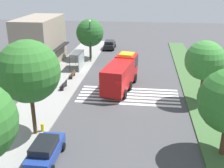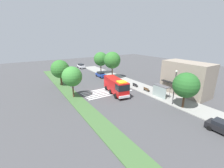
# 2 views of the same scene
# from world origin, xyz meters

# --- Properties ---
(ground_plane) EXTENTS (120.00, 120.00, 0.00)m
(ground_plane) POSITION_xyz_m (0.00, 0.00, 0.00)
(ground_plane) COLOR #424244
(sidewalk) EXTENTS (60.00, 5.32, 0.14)m
(sidewalk) POSITION_xyz_m (0.00, 9.05, 0.07)
(sidewalk) COLOR gray
(sidewalk) RESTS_ON ground_plane
(median_strip) EXTENTS (60.00, 3.00, 0.14)m
(median_strip) POSITION_xyz_m (0.00, -7.89, 0.07)
(median_strip) COLOR #3D6033
(median_strip) RESTS_ON ground_plane
(crosswalk) EXTENTS (4.95, 11.50, 0.01)m
(crosswalk) POSITION_xyz_m (1.21, 0.00, 0.01)
(crosswalk) COLOR silver
(crosswalk) RESTS_ON ground_plane
(fire_truck) EXTENTS (9.14, 3.87, 3.73)m
(fire_truck) POSITION_xyz_m (3.59, 1.07, 2.01)
(fire_truck) COLOR #B71414
(fire_truck) RESTS_ON ground_plane
(parked_car_mid) EXTENTS (4.29, 2.02, 1.70)m
(parked_car_mid) POSITION_xyz_m (-11.67, 5.19, 0.88)
(parked_car_mid) COLOR navy
(parked_car_mid) RESTS_ON ground_plane
(parked_car_east) EXTENTS (4.33, 2.12, 1.63)m
(parked_car_east) POSITION_xyz_m (23.51, 5.19, 0.85)
(parked_car_east) COLOR black
(parked_car_east) RESTS_ON ground_plane
(bus_stop_shelter) EXTENTS (3.50, 1.40, 2.46)m
(bus_stop_shelter) POSITION_xyz_m (10.21, 7.92, 1.89)
(bus_stop_shelter) COLOR #4C4C51
(bus_stop_shelter) RESTS_ON sidewalk
(bench_near_shelter) EXTENTS (1.60, 0.50, 0.90)m
(bench_near_shelter) POSITION_xyz_m (6.21, 7.92, 0.59)
(bench_near_shelter) COLOR #4C3823
(bench_near_shelter) RESTS_ON sidewalk
(bench_west_of_shelter) EXTENTS (1.60, 0.50, 0.90)m
(bench_west_of_shelter) POSITION_xyz_m (2.14, 7.92, 0.59)
(bench_west_of_shelter) COLOR black
(bench_west_of_shelter) RESTS_ON sidewalk
(street_lamp) EXTENTS (0.36, 0.36, 6.61)m
(street_lamp) POSITION_xyz_m (14.12, 6.99, 4.01)
(street_lamp) COLOR #2D2D30
(street_lamp) RESTS_ON sidewalk
(storefront_building) EXTENTS (10.08, 5.84, 7.31)m
(storefront_building) POSITION_xyz_m (11.80, 14.22, 3.65)
(storefront_building) COLOR gray
(storefront_building) RESTS_ON ground_plane
(sidewalk_tree_west) EXTENTS (5.06, 5.06, 8.14)m
(sidewalk_tree_west) POSITION_xyz_m (-8.22, 7.39, 5.73)
(sidewalk_tree_west) COLOR #47301E
(sidewalk_tree_west) RESTS_ON sidewalk
(sidewalk_tree_center) EXTENTS (4.47, 4.47, 6.49)m
(sidewalk_tree_center) POSITION_xyz_m (16.00, 7.39, 4.39)
(sidewalk_tree_center) COLOR #47301E
(sidewalk_tree_center) RESTS_ON sidewalk
(median_tree_west) EXTENTS (4.15, 4.15, 6.62)m
(median_tree_west) POSITION_xyz_m (0.59, -7.89, 4.67)
(median_tree_west) COLOR #513823
(median_tree_west) RESTS_ON median_strip
(fire_hydrant) EXTENTS (0.28, 0.28, 0.70)m
(fire_hydrant) POSITION_xyz_m (-7.82, 6.89, 0.49)
(fire_hydrant) COLOR gold
(fire_hydrant) RESTS_ON sidewalk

